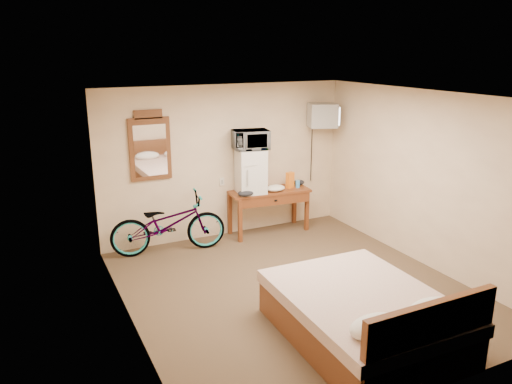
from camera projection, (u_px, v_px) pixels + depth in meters
room at (297, 198)px, 6.20m from camera, size 4.60×4.64×2.50m
desk at (270, 197)px, 8.38m from camera, size 1.40×0.66×0.75m
mini_fridge at (251, 171)px, 8.13m from camera, size 0.50×0.48×0.72m
microwave at (251, 140)px, 7.99m from camera, size 0.63×0.48×0.31m
snack_bag at (290, 180)px, 8.47m from camera, size 0.15×0.11×0.27m
blue_cup at (298, 184)px, 8.50m from camera, size 0.07×0.07×0.13m
cloth_cream at (275, 188)px, 8.30m from camera, size 0.33×0.25×0.10m
cloth_dark_a at (246, 193)px, 8.01m from camera, size 0.27×0.20×0.10m
cloth_dark_b at (299, 182)px, 8.68m from camera, size 0.19×0.16×0.09m
crt_television at (322, 115)px, 8.46m from camera, size 0.56×0.63×0.40m
wall_mirror at (150, 147)px, 7.53m from camera, size 0.63×0.04×1.07m
bicycle at (168, 224)px, 7.62m from camera, size 1.82×0.86×0.92m
bed at (366, 317)px, 5.31m from camera, size 1.59×2.08×0.90m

